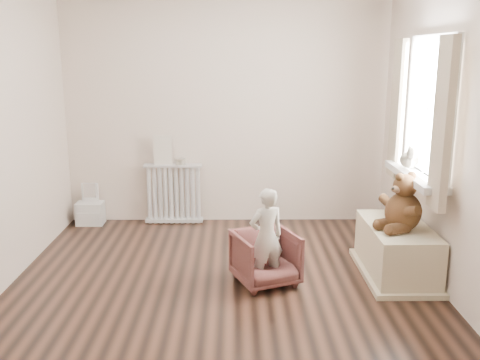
{
  "coord_description": "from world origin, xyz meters",
  "views": [
    {
      "loc": [
        0.11,
        -4.21,
        1.91
      ],
      "look_at": [
        0.15,
        0.45,
        0.8
      ],
      "focal_mm": 40.0,
      "sensor_mm": 36.0,
      "label": 1
    }
  ],
  "objects_px": {
    "radiator": "(174,190)",
    "armchair": "(266,258)",
    "child": "(266,237)",
    "teddy_bear": "(404,205)",
    "toy_bench": "(396,253)",
    "plush_cat": "(409,158)",
    "toy_vanity": "(90,201)"
  },
  "relations": [
    {
      "from": "teddy_bear",
      "to": "armchair",
      "type": "bearing_deg",
      "value": 158.85
    },
    {
      "from": "radiator",
      "to": "teddy_bear",
      "type": "relative_size",
      "value": 1.41
    },
    {
      "from": "toy_vanity",
      "to": "teddy_bear",
      "type": "height_order",
      "value": "teddy_bear"
    },
    {
      "from": "radiator",
      "to": "plush_cat",
      "type": "distance_m",
      "value": 2.64
    },
    {
      "from": "teddy_bear",
      "to": "radiator",
      "type": "bearing_deg",
      "value": 118.64
    },
    {
      "from": "teddy_bear",
      "to": "child",
      "type": "bearing_deg",
      "value": 161.32
    },
    {
      "from": "armchair",
      "to": "toy_bench",
      "type": "xyz_separation_m",
      "value": [
        1.16,
        0.17,
        -0.03
      ]
    },
    {
      "from": "armchair",
      "to": "radiator",
      "type": "bearing_deg",
      "value": 98.16
    },
    {
      "from": "toy_bench",
      "to": "teddy_bear",
      "type": "xyz_separation_m",
      "value": [
        -0.0,
        -0.11,
        0.47
      ]
    },
    {
      "from": "child",
      "to": "plush_cat",
      "type": "xyz_separation_m",
      "value": [
        1.3,
        0.49,
        0.57
      ]
    },
    {
      "from": "toy_vanity",
      "to": "toy_bench",
      "type": "relative_size",
      "value": 0.49
    },
    {
      "from": "toy_vanity",
      "to": "armchair",
      "type": "relative_size",
      "value": 0.95
    },
    {
      "from": "toy_bench",
      "to": "armchair",
      "type": "bearing_deg",
      "value": -171.63
    },
    {
      "from": "radiator",
      "to": "child",
      "type": "height_order",
      "value": "child"
    },
    {
      "from": "toy_vanity",
      "to": "teddy_bear",
      "type": "xyz_separation_m",
      "value": [
        3.07,
        -1.57,
        0.4
      ]
    },
    {
      "from": "armchair",
      "to": "plush_cat",
      "type": "distance_m",
      "value": 1.57
    },
    {
      "from": "radiator",
      "to": "child",
      "type": "bearing_deg",
      "value": -60.77
    },
    {
      "from": "toy_vanity",
      "to": "teddy_bear",
      "type": "bearing_deg",
      "value": -27.11
    },
    {
      "from": "child",
      "to": "plush_cat",
      "type": "bearing_deg",
      "value": 178.79
    },
    {
      "from": "radiator",
      "to": "armchair",
      "type": "xyz_separation_m",
      "value": [
        0.96,
        -1.66,
        -0.16
      ]
    },
    {
      "from": "toy_vanity",
      "to": "child",
      "type": "bearing_deg",
      "value": -41.34
    },
    {
      "from": "child",
      "to": "toy_bench",
      "type": "height_order",
      "value": "child"
    },
    {
      "from": "radiator",
      "to": "plush_cat",
      "type": "relative_size",
      "value": 2.71
    },
    {
      "from": "child",
      "to": "plush_cat",
      "type": "distance_m",
      "value": 1.5
    },
    {
      "from": "radiator",
      "to": "toy_bench",
      "type": "distance_m",
      "value": 2.6
    },
    {
      "from": "child",
      "to": "radiator",
      "type": "bearing_deg",
      "value": -82.57
    },
    {
      "from": "radiator",
      "to": "armchair",
      "type": "height_order",
      "value": "radiator"
    },
    {
      "from": "armchair",
      "to": "child",
      "type": "height_order",
      "value": "child"
    },
    {
      "from": "child",
      "to": "toy_vanity",
      "type": "bearing_deg",
      "value": -63.14
    },
    {
      "from": "radiator",
      "to": "toy_bench",
      "type": "bearing_deg",
      "value": -35.21
    },
    {
      "from": "toy_bench",
      "to": "radiator",
      "type": "bearing_deg",
      "value": 144.79
    },
    {
      "from": "toy_vanity",
      "to": "teddy_bear",
      "type": "relative_size",
      "value": 0.96
    }
  ]
}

